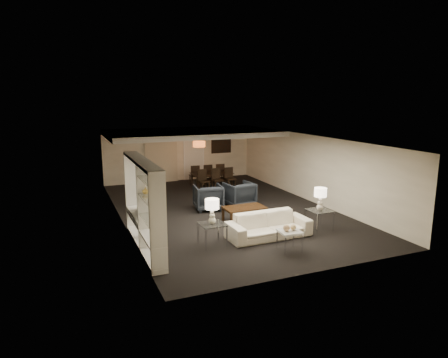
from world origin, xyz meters
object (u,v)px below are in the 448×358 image
Objects in this scene: television at (140,202)px; vase_blue at (155,221)px; coffee_table at (244,214)px; table_lamp_right at (320,199)px; chair_nl at (204,181)px; floor_lamp at (129,173)px; side_table_left at (212,235)px; vase_amber at (146,191)px; chair_fm at (207,174)px; marble_table at (289,241)px; floor_speaker at (144,219)px; chair_fl at (194,175)px; chair_nm at (217,179)px; sofa at (269,225)px; chair_fr at (219,173)px; armchair_left at (208,197)px; pendant_light at (199,144)px; table_lamp_left at (212,211)px; armchair_right at (239,194)px; chair_nr at (230,178)px; dining_table at (212,180)px; side_table_right at (319,220)px.

vase_blue is at bearing 179.13° from television.
coffee_table is 2.44m from table_lamp_right.
floor_lamp is (-2.86, 1.31, 0.28)m from chair_nl.
vase_amber is at bearing 177.85° from side_table_left.
chair_fm is at bearing 97.09° from table_lamp_right.
coffee_table is 2.70m from marble_table.
floor_speaker is (0.11, 1.87, -0.52)m from vase_blue.
vase_amber is 7.02m from chair_nl.
television is 7.14m from chair_fl.
vase_amber is 0.18× the size of chair_nm.
chair_fm is (4.21, 7.20, -1.19)m from vase_amber.
marble_table is 0.60× the size of chair_fl.
chair_fr is at bearing 78.01° from sofa.
armchair_left is 3.01m from chair_nm.
marble_table is (0.00, -2.70, 0.04)m from coffee_table.
coffee_table is (-0.20, -4.96, -1.69)m from pendant_light.
chair_fr is at bearing 80.52° from marble_table.
chair_fm is (-0.90, 7.26, -0.49)m from table_lamp_right.
coffee_table is at bearing 90.00° from marble_table.
table_lamp_left is at bearing 180.00° from table_lamp_right.
armchair_right is at bearing -172.39° from armchair_left.
armchair_left is 1.49× the size of side_table_left.
vase_amber is at bearing 90.00° from vase_blue.
floor_lamp is (-2.06, 3.97, 0.30)m from armchair_left.
armchair_right is 0.83× the size of television.
pendant_light is 0.80× the size of side_table_left.
sofa is 1.82× the size of coffee_table.
chair_nr is 4.27m from floor_lamp.
side_table_left is 0.52× the size of floor_speaker.
dining_table is 0.90m from chair_nr.
chair_fr is at bearing 30.45° from pendant_light.
side_table_left is at bearing 178.89° from sofa.
floor_lamp is at bearing 166.08° from pendant_light.
chair_nm is at bearing 98.62° from side_table_right.
chair_fr is (0.00, 1.30, 0.00)m from chair_nr.
vase_blue is 1.95m from floor_speaker.
chair_nl is at bearing -132.78° from dining_table.
chair_fl is (-1.50, 7.26, 0.15)m from side_table_right.
dining_table is 1.92× the size of chair_fl.
floor_speaker is (-3.30, 2.11, 0.36)m from marble_table.
floor_speaker is (-3.30, 1.01, 0.28)m from sofa.
sofa is at bearing -105.69° from chair_nr.
chair_fm is (2.50, 7.26, 0.15)m from side_table_left.
side_table_left is at bearing 180.00° from table_lamp_right.
pendant_light is 7.84m from marble_table.
armchair_left is at bearing -5.84° from armchair_right.
vase_amber reaches higher than armchair_right.
table_lamp_right reaches higher than armchair_left.
chair_nr is (4.70, 4.95, -0.18)m from floor_speaker.
table_lamp_right reaches higher than side_table_left.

